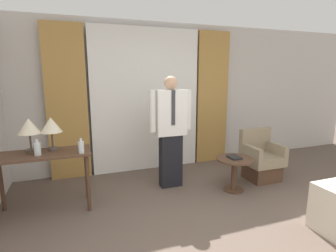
{
  "coord_description": "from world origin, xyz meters",
  "views": [
    {
      "loc": [
        -1.24,
        -1.82,
        1.77
      ],
      "look_at": [
        0.04,
        1.76,
        1.02
      ],
      "focal_mm": 28.0,
      "sensor_mm": 36.0,
      "label": 1
    }
  ],
  "objects_px": {
    "book": "(234,157)",
    "bottle_near_edge": "(37,149)",
    "desk": "(43,163)",
    "armchair": "(261,160)",
    "bottle_by_lamp": "(81,147)",
    "table_lamp_left": "(29,127)",
    "table_lamp_right": "(51,126)",
    "side_table": "(234,169)",
    "person": "(171,128)"
  },
  "relations": [
    {
      "from": "book",
      "to": "bottle_near_edge",
      "type": "bearing_deg",
      "value": 175.57
    },
    {
      "from": "desk",
      "to": "armchair",
      "type": "xyz_separation_m",
      "value": [
        3.36,
        -0.05,
        -0.33
      ]
    },
    {
      "from": "bottle_by_lamp",
      "to": "table_lamp_left",
      "type": "bearing_deg",
      "value": 155.99
    },
    {
      "from": "table_lamp_left",
      "to": "desk",
      "type": "bearing_deg",
      "value": -37.66
    },
    {
      "from": "desk",
      "to": "armchair",
      "type": "height_order",
      "value": "armchair"
    },
    {
      "from": "table_lamp_right",
      "to": "book",
      "type": "bearing_deg",
      "value": -8.71
    },
    {
      "from": "bottle_by_lamp",
      "to": "side_table",
      "type": "bearing_deg",
      "value": -3.37
    },
    {
      "from": "table_lamp_right",
      "to": "bottle_near_edge",
      "type": "relative_size",
      "value": 2.17
    },
    {
      "from": "table_lamp_left",
      "to": "table_lamp_right",
      "type": "bearing_deg",
      "value": 0.0
    },
    {
      "from": "table_lamp_right",
      "to": "table_lamp_left",
      "type": "bearing_deg",
      "value": 180.0
    },
    {
      "from": "table_lamp_right",
      "to": "bottle_near_edge",
      "type": "distance_m",
      "value": 0.34
    },
    {
      "from": "desk",
      "to": "side_table",
      "type": "relative_size",
      "value": 2.13
    },
    {
      "from": "person",
      "to": "armchair",
      "type": "distance_m",
      "value": 1.69
    },
    {
      "from": "book",
      "to": "table_lamp_right",
      "type": "bearing_deg",
      "value": 171.29
    },
    {
      "from": "person",
      "to": "book",
      "type": "xyz_separation_m",
      "value": [
        0.85,
        -0.49,
        -0.41
      ]
    },
    {
      "from": "bottle_near_edge",
      "to": "person",
      "type": "xyz_separation_m",
      "value": [
        1.85,
        0.28,
        0.07
      ]
    },
    {
      "from": "table_lamp_left",
      "to": "book",
      "type": "height_order",
      "value": "table_lamp_left"
    },
    {
      "from": "table_lamp_left",
      "to": "side_table",
      "type": "bearing_deg",
      "value": -8.1
    },
    {
      "from": "bottle_by_lamp",
      "to": "book",
      "type": "relative_size",
      "value": 0.91
    },
    {
      "from": "table_lamp_left",
      "to": "side_table",
      "type": "relative_size",
      "value": 0.79
    },
    {
      "from": "table_lamp_left",
      "to": "table_lamp_right",
      "type": "distance_m",
      "value": 0.26
    },
    {
      "from": "table_lamp_left",
      "to": "bottle_near_edge",
      "type": "bearing_deg",
      "value": -62.07
    },
    {
      "from": "bottle_by_lamp",
      "to": "armchair",
      "type": "bearing_deg",
      "value": 2.34
    },
    {
      "from": "desk",
      "to": "table_lamp_right",
      "type": "height_order",
      "value": "table_lamp_right"
    },
    {
      "from": "side_table",
      "to": "person",
      "type": "bearing_deg",
      "value": 149.94
    },
    {
      "from": "bottle_by_lamp",
      "to": "book",
      "type": "bearing_deg",
      "value": -3.13
    },
    {
      "from": "table_lamp_left",
      "to": "bottle_near_edge",
      "type": "xyz_separation_m",
      "value": [
        0.1,
        -0.18,
        -0.24
      ]
    },
    {
      "from": "bottle_near_edge",
      "to": "armchair",
      "type": "height_order",
      "value": "bottle_near_edge"
    },
    {
      "from": "armchair",
      "to": "bottle_by_lamp",
      "type": "bearing_deg",
      "value": -177.66
    },
    {
      "from": "table_lamp_left",
      "to": "armchair",
      "type": "xyz_separation_m",
      "value": [
        3.49,
        -0.15,
        -0.79
      ]
    },
    {
      "from": "table_lamp_right",
      "to": "armchair",
      "type": "bearing_deg",
      "value": -2.67
    },
    {
      "from": "table_lamp_right",
      "to": "person",
      "type": "relative_size",
      "value": 0.25
    },
    {
      "from": "person",
      "to": "bottle_near_edge",
      "type": "bearing_deg",
      "value": -171.48
    },
    {
      "from": "table_lamp_right",
      "to": "bottle_by_lamp",
      "type": "bearing_deg",
      "value": -37.79
    },
    {
      "from": "desk",
      "to": "bottle_by_lamp",
      "type": "distance_m",
      "value": 0.55
    },
    {
      "from": "desk",
      "to": "person",
      "type": "xyz_separation_m",
      "value": [
        1.81,
        0.2,
        0.29
      ]
    },
    {
      "from": "bottle_by_lamp",
      "to": "book",
      "type": "height_order",
      "value": "bottle_by_lamp"
    },
    {
      "from": "book",
      "to": "side_table",
      "type": "bearing_deg",
      "value": -57.66
    },
    {
      "from": "table_lamp_left",
      "to": "table_lamp_right",
      "type": "relative_size",
      "value": 1.0
    },
    {
      "from": "table_lamp_left",
      "to": "side_table",
      "type": "xyz_separation_m",
      "value": [
        2.8,
        -0.4,
        -0.76
      ]
    },
    {
      "from": "table_lamp_right",
      "to": "person",
      "type": "xyz_separation_m",
      "value": [
        1.68,
        0.1,
        -0.17
      ]
    },
    {
      "from": "table_lamp_right",
      "to": "bottle_by_lamp",
      "type": "height_order",
      "value": "table_lamp_right"
    },
    {
      "from": "table_lamp_right",
      "to": "bottle_near_edge",
      "type": "bearing_deg",
      "value": -131.99
    },
    {
      "from": "bottle_by_lamp",
      "to": "side_table",
      "type": "height_order",
      "value": "bottle_by_lamp"
    },
    {
      "from": "desk",
      "to": "side_table",
      "type": "height_order",
      "value": "desk"
    },
    {
      "from": "bottle_near_edge",
      "to": "side_table",
      "type": "xyz_separation_m",
      "value": [
        2.7,
        -0.22,
        -0.52
      ]
    },
    {
      "from": "armchair",
      "to": "book",
      "type": "bearing_deg",
      "value": -161.32
    },
    {
      "from": "table_lamp_left",
      "to": "bottle_by_lamp",
      "type": "bearing_deg",
      "value": -24.01
    },
    {
      "from": "armchair",
      "to": "book",
      "type": "xyz_separation_m",
      "value": [
        -0.7,
        -0.24,
        0.2
      ]
    },
    {
      "from": "book",
      "to": "bottle_by_lamp",
      "type": "bearing_deg",
      "value": 176.87
    }
  ]
}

